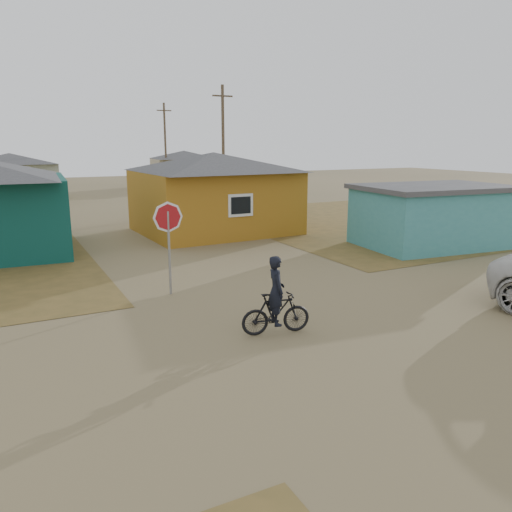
{
  "coord_description": "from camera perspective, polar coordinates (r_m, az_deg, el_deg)",
  "views": [
    {
      "loc": [
        -6.93,
        -8.89,
        4.33
      ],
      "look_at": [
        -0.83,
        3.0,
        1.3
      ],
      "focal_mm": 35.0,
      "sensor_mm": 36.0,
      "label": 1
    }
  ],
  "objects": [
    {
      "name": "ground",
      "position": [
        12.07,
        10.15,
        -8.45
      ],
      "size": [
        120.0,
        120.0,
        0.0
      ],
      "primitive_type": "plane",
      "color": "olive"
    },
    {
      "name": "grass_ne",
      "position": [
        30.59,
        16.42,
        4.13
      ],
      "size": [
        20.0,
        18.0,
        0.0
      ],
      "primitive_type": "cube",
      "color": "brown",
      "rests_on": "ground"
    },
    {
      "name": "house_yellow",
      "position": [
        24.86,
        -4.8,
        7.36
      ],
      "size": [
        7.72,
        6.76,
        3.9
      ],
      "color": "#A16918",
      "rests_on": "ground"
    },
    {
      "name": "shed_turquoise",
      "position": [
        22.71,
        19.58,
        4.4
      ],
      "size": [
        6.71,
        4.93,
        2.6
      ],
      "color": "teal",
      "rests_on": "ground"
    },
    {
      "name": "house_pale_west",
      "position": [
        42.97,
        -26.18,
        8.19
      ],
      "size": [
        7.04,
        6.15,
        3.6
      ],
      "color": "#A2A991",
      "rests_on": "ground"
    },
    {
      "name": "house_beige_east",
      "position": [
        51.79,
        -8.19,
        9.91
      ],
      "size": [
        6.95,
        6.05,
        3.6
      ],
      "color": "tan",
      "rests_on": "ground"
    },
    {
      "name": "utility_pole_near",
      "position": [
        33.68,
        -3.77,
        12.42
      ],
      "size": [
        1.4,
        0.2,
        8.0
      ],
      "color": "brown",
      "rests_on": "ground"
    },
    {
      "name": "utility_pole_far",
      "position": [
        49.06,
        -10.31,
        12.35
      ],
      "size": [
        1.4,
        0.2,
        8.0
      ],
      "color": "brown",
      "rests_on": "ground"
    },
    {
      "name": "stop_sign",
      "position": [
        14.46,
        -9.99,
        3.23
      ],
      "size": [
        0.85,
        0.33,
        2.72
      ],
      "color": "gray",
      "rests_on": "ground"
    },
    {
      "name": "cyclist",
      "position": [
        11.54,
        2.3,
        -5.71
      ],
      "size": [
        1.7,
        0.77,
        1.85
      ],
      "color": "black",
      "rests_on": "ground"
    }
  ]
}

